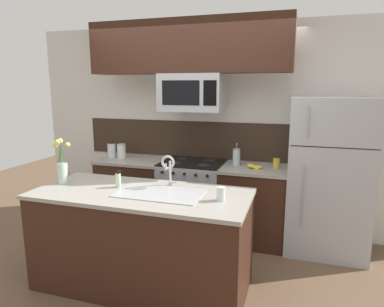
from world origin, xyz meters
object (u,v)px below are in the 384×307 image
Objects in this scene: refrigerator at (328,176)px; dish_soap_bottle at (118,180)px; coffee_tin at (276,163)px; storage_jar_tall at (112,150)px; flower_vase at (62,169)px; banana_bunch at (255,167)px; french_press at (236,157)px; drinking_glass at (221,194)px; storage_jar_medium at (121,151)px; stove_range at (193,198)px; sink_faucet at (168,166)px; microwave at (192,93)px.

refrigerator reaches higher than dish_soap_bottle.
refrigerator is at bearing -3.04° from coffee_tin.
storage_jar_tall is 0.47× the size of flower_vase.
coffee_tin is (0.23, 0.11, 0.03)m from banana_bunch.
french_press is 1.96m from flower_vase.
storage_jar_medium is at bearing 141.90° from drinking_glass.
refrigerator is 3.85× the size of flower_vase.
storage_jar_medium is at bearing -0.19° from storage_jar_tall.
flower_vase is (0.05, -1.24, 0.05)m from storage_jar_medium.
banana_bunch is at bearing 84.15° from drinking_glass.
drinking_glass is (0.64, -1.27, 0.51)m from stove_range.
flower_vase reaches higher than drinking_glass.
stove_range is 7.96× the size of drinking_glass.
storage_jar_tall is 1.13× the size of storage_jar_medium.
dish_soap_bottle is at bearing -160.57° from sink_faucet.
stove_range is 0.54× the size of refrigerator.
storage_jar_medium is at bearing 179.71° from stove_range.
french_press is (-1.04, 0.04, 0.14)m from refrigerator.
banana_bunch is at bearing -2.18° from storage_jar_medium.
banana_bunch is 1.59m from dish_soap_bottle.
dish_soap_bottle is (-1.92, -1.21, 0.11)m from refrigerator.
dish_soap_bottle is (-0.36, -1.19, 0.52)m from stove_range.
refrigerator is 9.29× the size of storage_jar_medium.
stove_range is 0.77m from french_press.
coffee_tin reaches higher than stove_range.
storage_jar_medium is 0.41× the size of flower_vase.
refrigerator is at bearing 0.73° from stove_range.
flower_vase is (-1.47, -1.29, 0.05)m from french_press.
drinking_glass is at bearing -85.22° from french_press.
banana_bunch is at bearing -2.02° from storage_jar_tall.
stove_range is 4.43× the size of storage_jar_tall.
french_press is (-0.23, 0.12, 0.08)m from banana_bunch.
dish_soap_bottle is at bearing 4.54° from flower_vase.
microwave reaches higher than refrigerator.
french_press is at bearing 94.78° from drinking_glass.
sink_faucet is at bearing -40.51° from storage_jar_tall.
banana_bunch is (0.77, -0.06, 0.47)m from stove_range.
drinking_glass is at bearing -63.14° from stove_range.
banana_bunch reaches higher than stove_range.
stove_range is at bearing 90.16° from microwave.
banana_bunch is at bearing 45.11° from dish_soap_bottle.
flower_vase is (0.19, -1.24, 0.04)m from storage_jar_tall.
microwave is 1.61m from drinking_glass.
coffee_tin is 0.24× the size of flower_vase.
microwave is 1.24m from storage_jar_medium.
refrigerator is 2.27m from dish_soap_bottle.
flower_vase is at bearing -153.38° from refrigerator.
sink_faucet is (-0.91, -1.08, 0.14)m from coffee_tin.
stove_range is at bearing 52.83° from flower_vase.
banana_bunch is (-0.80, -0.08, 0.07)m from refrigerator.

